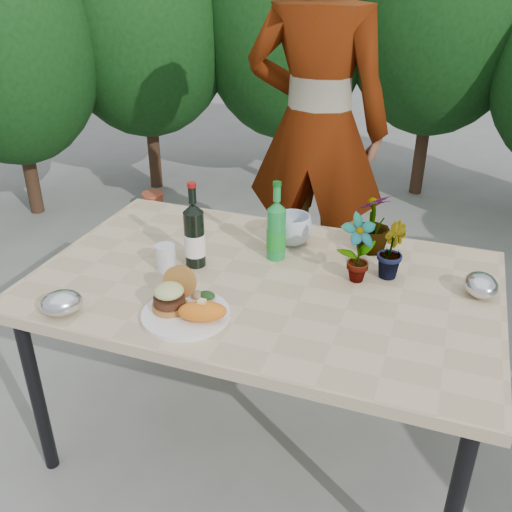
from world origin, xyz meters
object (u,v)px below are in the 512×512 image
(dinner_plate, at_px, (186,314))
(person, at_px, (316,129))
(patio_table, at_px, (264,293))
(wine_bottle, at_px, (194,236))

(dinner_plate, distance_m, person, 1.42)
(patio_table, height_order, person, person)
(dinner_plate, distance_m, wine_bottle, 0.36)
(wine_bottle, xyz_separation_m, person, (0.16, 1.08, 0.12))
(patio_table, distance_m, dinner_plate, 0.35)
(wine_bottle, bearing_deg, person, 68.14)
(dinner_plate, bearing_deg, patio_table, 63.38)
(person, bearing_deg, dinner_plate, 86.00)
(person, bearing_deg, wine_bottle, 79.37)
(dinner_plate, height_order, person, person)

